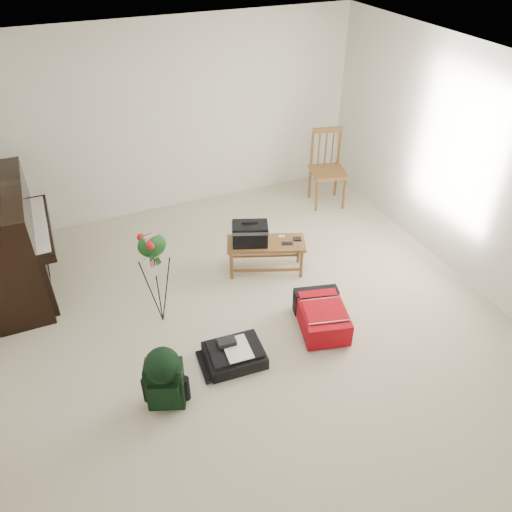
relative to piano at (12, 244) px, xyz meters
name	(u,v)px	position (x,y,z in m)	size (l,w,h in m)	color
floor	(258,325)	(2.19, -1.60, -0.60)	(5.00, 5.50, 0.01)	beige
ceiling	(259,82)	(2.19, -1.60, 1.90)	(5.00, 5.50, 0.01)	white
wall_back	(175,119)	(2.19, 1.15, 0.65)	(5.00, 0.04, 2.50)	white
wall_right	(477,173)	(4.69, -1.60, 0.65)	(0.04, 5.50, 2.50)	white
piano	(12,244)	(0.00, 0.00, 0.00)	(0.71, 1.50, 1.25)	black
bench	(256,239)	(2.51, -0.78, -0.11)	(0.96, 0.65, 0.69)	brown
dining_chair	(327,169)	(4.08, 0.39, -0.08)	(0.55, 0.55, 1.06)	brown
red_suitcase	(320,313)	(2.77, -1.83, -0.45)	(0.59, 0.76, 0.28)	#AE0710
black_duffel	(234,354)	(1.78, -1.95, -0.52)	(0.57, 0.47, 0.23)	black
green_backpack	(164,376)	(1.07, -2.18, -0.25)	(0.36, 0.34, 0.63)	black
flower_stand	(157,280)	(1.29, -1.14, -0.06)	(0.45, 0.45, 1.11)	black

